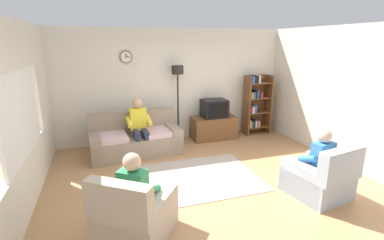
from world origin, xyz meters
TOP-DOWN VIEW (x-y plane):
  - ground_plane at (0.00, 0.00)m, footprint 12.00×12.00m
  - back_wall_assembly at (-0.00, 2.66)m, footprint 6.20×0.17m
  - left_wall_assembly at (-2.86, 0.03)m, footprint 0.12×5.80m
  - right_wall at (2.86, 0.00)m, footprint 0.12×5.80m
  - couch at (-1.09, 1.83)m, footprint 1.95×1.00m
  - tv_stand at (0.92, 2.25)m, footprint 1.10×0.56m
  - tv at (0.92, 2.23)m, footprint 0.60×0.49m
  - bookshelf at (2.12, 2.32)m, footprint 0.68×0.36m
  - floor_lamp at (0.02, 2.35)m, footprint 0.28×0.28m
  - armchair_near_window at (-1.45, -0.98)m, footprint 1.17×1.18m
  - armchair_near_bookshelf at (1.45, -0.88)m, footprint 0.94×1.00m
  - area_rug at (-0.21, 0.30)m, footprint 2.20×1.70m
  - person_on_couch at (-1.00, 1.72)m, footprint 0.53×0.55m
  - person_in_left_armchair at (-1.39, -0.91)m, footprint 0.62×0.64m
  - person_in_right_armchair at (1.43, -0.79)m, footprint 0.56×0.58m

SIDE VIEW (x-z plane):
  - ground_plane at x=0.00m, z-range 0.00..0.00m
  - area_rug at x=-0.21m, z-range 0.00..0.01m
  - tv_stand at x=0.92m, z-range 0.00..0.57m
  - armchair_near_window at x=-1.45m, z-range -0.16..0.74m
  - armchair_near_bookshelf at x=1.45m, z-range -0.16..0.74m
  - couch at x=-1.09m, z-range -0.14..0.76m
  - person_in_left_armchair at x=-1.39m, z-range 0.04..1.16m
  - person_in_right_armchair at x=1.43m, z-range 0.04..1.16m
  - person_on_couch at x=-1.00m, z-range 0.08..1.32m
  - tv at x=0.92m, z-range 0.57..1.01m
  - bookshelf at x=2.12m, z-range 0.02..1.59m
  - left_wall_assembly at x=-2.86m, z-range -0.01..2.69m
  - right_wall at x=2.86m, z-range 0.00..2.70m
  - back_wall_assembly at x=0.00m, z-range 0.00..2.70m
  - floor_lamp at x=0.02m, z-range 0.53..2.38m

